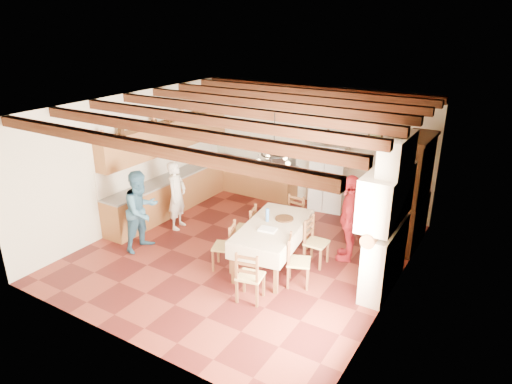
% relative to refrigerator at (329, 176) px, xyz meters
% --- Properties ---
extents(floor, '(6.00, 6.50, 0.02)m').
position_rel_refrigerator_xyz_m(floor, '(-0.55, -3.05, -0.85)').
color(floor, '#481514').
rests_on(floor, ground).
extents(ceiling, '(6.00, 6.50, 0.02)m').
position_rel_refrigerator_xyz_m(ceiling, '(-0.55, -3.05, 2.17)').
color(ceiling, beige).
rests_on(ceiling, ground).
extents(wall_back, '(6.00, 0.02, 3.00)m').
position_rel_refrigerator_xyz_m(wall_back, '(-0.55, 0.21, 0.66)').
color(wall_back, beige).
rests_on(wall_back, ground).
extents(wall_front, '(6.00, 0.02, 3.00)m').
position_rel_refrigerator_xyz_m(wall_front, '(-0.55, -6.31, 0.66)').
color(wall_front, beige).
rests_on(wall_front, ground).
extents(wall_left, '(0.02, 6.50, 3.00)m').
position_rel_refrigerator_xyz_m(wall_left, '(-3.56, -3.05, 0.66)').
color(wall_left, beige).
rests_on(wall_left, ground).
extents(wall_right, '(0.02, 6.50, 3.00)m').
position_rel_refrigerator_xyz_m(wall_right, '(2.46, -3.05, 0.66)').
color(wall_right, beige).
rests_on(wall_right, ground).
extents(ceiling_beams, '(6.00, 6.30, 0.16)m').
position_rel_refrigerator_xyz_m(ceiling_beams, '(-0.55, -3.05, 2.07)').
color(ceiling_beams, '#3B170C').
rests_on(ceiling_beams, ground).
extents(lower_cabinets_left, '(0.60, 4.30, 0.86)m').
position_rel_refrigerator_xyz_m(lower_cabinets_left, '(-3.25, -2.00, -0.41)').
color(lower_cabinets_left, brown).
rests_on(lower_cabinets_left, ground).
extents(lower_cabinets_back, '(2.30, 0.60, 0.86)m').
position_rel_refrigerator_xyz_m(lower_cabinets_back, '(-2.10, -0.10, -0.41)').
color(lower_cabinets_back, brown).
rests_on(lower_cabinets_back, ground).
extents(countertop_left, '(0.62, 4.30, 0.04)m').
position_rel_refrigerator_xyz_m(countertop_left, '(-3.25, -2.00, 0.04)').
color(countertop_left, slate).
rests_on(countertop_left, lower_cabinets_left).
extents(countertop_back, '(2.34, 0.62, 0.04)m').
position_rel_refrigerator_xyz_m(countertop_back, '(-2.10, -0.10, 0.04)').
color(countertop_back, slate).
rests_on(countertop_back, lower_cabinets_back).
extents(backsplash_left, '(0.03, 4.30, 0.60)m').
position_rel_refrigerator_xyz_m(backsplash_left, '(-3.54, -2.00, 0.36)').
color(backsplash_left, white).
rests_on(backsplash_left, ground).
extents(backsplash_back, '(2.30, 0.03, 0.60)m').
position_rel_refrigerator_xyz_m(backsplash_back, '(-2.10, 0.19, 0.36)').
color(backsplash_back, white).
rests_on(backsplash_back, ground).
extents(upper_cabinets, '(0.35, 4.20, 0.70)m').
position_rel_refrigerator_xyz_m(upper_cabinets, '(-3.38, -2.00, 1.01)').
color(upper_cabinets, brown).
rests_on(upper_cabinets, ground).
extents(fireplace, '(0.56, 1.60, 2.80)m').
position_rel_refrigerator_xyz_m(fireplace, '(2.17, -2.85, 0.56)').
color(fireplace, beige).
rests_on(fireplace, ground).
extents(wall_picture, '(0.34, 0.03, 0.42)m').
position_rel_refrigerator_xyz_m(wall_picture, '(1.00, 0.18, 1.01)').
color(wall_picture, black).
rests_on(wall_picture, ground).
extents(refrigerator, '(0.91, 0.78, 1.68)m').
position_rel_refrigerator_xyz_m(refrigerator, '(0.00, 0.00, 0.00)').
color(refrigerator, white).
rests_on(refrigerator, floor).
extents(hutch, '(0.57, 1.32, 2.38)m').
position_rel_refrigerator_xyz_m(hutch, '(2.20, -1.00, 0.35)').
color(hutch, '#361B0D').
rests_on(hutch, floor).
extents(dining_table, '(1.27, 2.10, 0.86)m').
position_rel_refrigerator_xyz_m(dining_table, '(0.20, -3.20, -0.06)').
color(dining_table, beige).
rests_on(dining_table, floor).
extents(chandelier, '(0.47, 0.47, 0.03)m').
position_rel_refrigerator_xyz_m(chandelier, '(0.20, -3.20, 1.41)').
color(chandelier, black).
rests_on(chandelier, ground).
extents(chair_left_near, '(0.52, 0.53, 0.96)m').
position_rel_refrigerator_xyz_m(chair_left_near, '(-0.54, -3.77, -0.36)').
color(chair_left_near, brown).
rests_on(chair_left_near, floor).
extents(chair_left_far, '(0.50, 0.51, 0.96)m').
position_rel_refrigerator_xyz_m(chair_left_far, '(-0.62, -2.91, -0.36)').
color(chair_left_far, brown).
rests_on(chair_left_far, floor).
extents(chair_right_near, '(0.53, 0.54, 0.96)m').
position_rel_refrigerator_xyz_m(chair_right_near, '(0.94, -3.55, -0.36)').
color(chair_right_near, brown).
rests_on(chair_right_near, floor).
extents(chair_right_far, '(0.40, 0.42, 0.96)m').
position_rel_refrigerator_xyz_m(chair_right_far, '(0.90, -2.72, -0.36)').
color(chair_right_far, brown).
rests_on(chair_right_far, floor).
extents(chair_end_near, '(0.49, 0.48, 0.96)m').
position_rel_refrigerator_xyz_m(chair_end_near, '(0.45, -4.41, -0.36)').
color(chair_end_near, brown).
rests_on(chair_end_near, floor).
extents(chair_end_far, '(0.45, 0.44, 0.96)m').
position_rel_refrigerator_xyz_m(chair_end_far, '(-0.01, -2.00, -0.36)').
color(chair_end_far, brown).
rests_on(chair_end_far, floor).
extents(person_man, '(0.50, 0.64, 1.57)m').
position_rel_refrigerator_xyz_m(person_man, '(-2.48, -2.84, -0.06)').
color(person_man, silver).
rests_on(person_man, floor).
extents(person_woman_blue, '(0.68, 0.86, 1.70)m').
position_rel_refrigerator_xyz_m(person_woman_blue, '(-2.43, -3.98, 0.01)').
color(person_woman_blue, '#376689').
rests_on(person_woman_blue, floor).
extents(person_woman_red, '(0.65, 1.10, 1.76)m').
position_rel_refrigerator_xyz_m(person_woman_red, '(1.34, -2.17, 0.04)').
color(person_woman_red, red).
rests_on(person_woman_red, floor).
extents(microwave, '(0.60, 0.41, 0.33)m').
position_rel_refrigerator_xyz_m(microwave, '(-1.29, -0.10, 0.23)').
color(microwave, silver).
rests_on(microwave, countertop_back).
extents(fridge_vase, '(0.37, 0.37, 0.34)m').
position_rel_refrigerator_xyz_m(fridge_vase, '(-0.09, 0.00, 1.01)').
color(fridge_vase, '#361B0D').
rests_on(fridge_vase, refrigerator).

